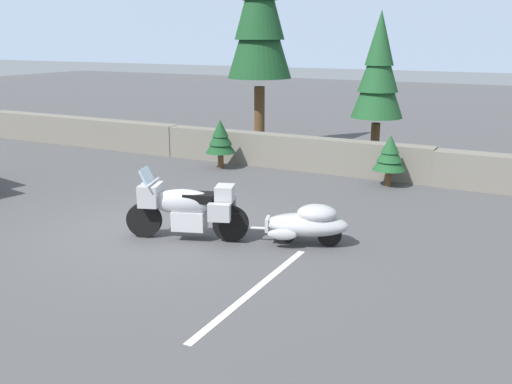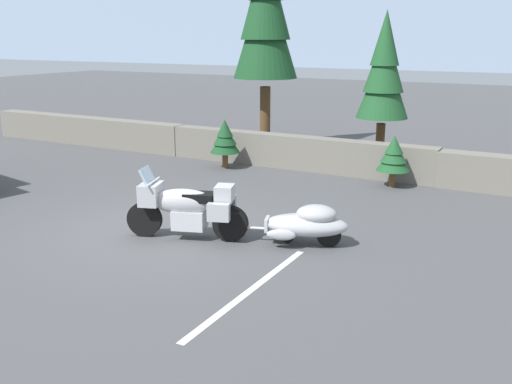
{
  "view_description": "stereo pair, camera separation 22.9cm",
  "coord_description": "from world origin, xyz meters",
  "px_view_note": "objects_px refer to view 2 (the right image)",
  "views": [
    {
      "loc": [
        6.56,
        -8.56,
        3.67
      ],
      "look_at": [
        1.78,
        0.7,
        0.85
      ],
      "focal_mm": 40.66,
      "sensor_mm": 36.0,
      "label": 1
    },
    {
      "loc": [
        6.77,
        -8.45,
        3.67
      ],
      "look_at": [
        1.78,
        0.7,
        0.85
      ],
      "focal_mm": 40.66,
      "sensor_mm": 36.0,
      "label": 2
    }
  ],
  "objects_px": {
    "touring_motorcycle": "(186,206)",
    "car_shaped_trailer": "(307,223)",
    "pine_tree_tall": "(266,8)",
    "pine_tree_secondary": "(384,71)"
  },
  "relations": [
    {
      "from": "car_shaped_trailer",
      "to": "pine_tree_tall",
      "type": "bearing_deg",
      "value": 122.46
    },
    {
      "from": "touring_motorcycle",
      "to": "pine_tree_tall",
      "type": "distance_m",
      "value": 9.66
    },
    {
      "from": "touring_motorcycle",
      "to": "car_shaped_trailer",
      "type": "distance_m",
      "value": 2.24
    },
    {
      "from": "touring_motorcycle",
      "to": "car_shaped_trailer",
      "type": "xyz_separation_m",
      "value": [
        2.11,
        0.73,
        -0.21
      ]
    },
    {
      "from": "touring_motorcycle",
      "to": "pine_tree_secondary",
      "type": "distance_m",
      "value": 8.09
    },
    {
      "from": "car_shaped_trailer",
      "to": "pine_tree_secondary",
      "type": "relative_size",
      "value": 0.5
    },
    {
      "from": "touring_motorcycle",
      "to": "car_shaped_trailer",
      "type": "bearing_deg",
      "value": 19.18
    },
    {
      "from": "car_shaped_trailer",
      "to": "pine_tree_secondary",
      "type": "xyz_separation_m",
      "value": [
        -0.78,
        6.96,
        2.32
      ]
    },
    {
      "from": "pine_tree_tall",
      "to": "pine_tree_secondary",
      "type": "bearing_deg",
      "value": -9.73
    },
    {
      "from": "touring_motorcycle",
      "to": "car_shaped_trailer",
      "type": "height_order",
      "value": "touring_motorcycle"
    }
  ]
}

